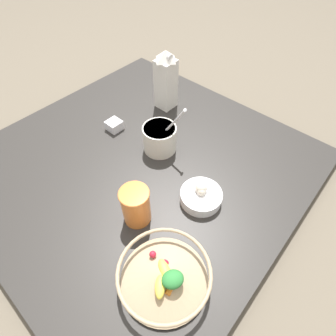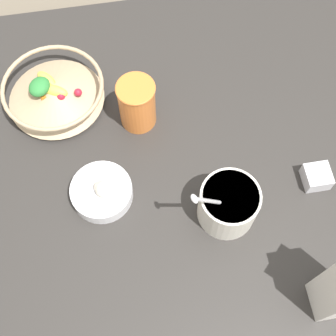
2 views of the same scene
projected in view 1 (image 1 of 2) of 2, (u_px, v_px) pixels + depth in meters
name	position (u px, v px, depth m)	size (l,w,h in m)	color
ground_plane	(141.00, 168.00, 1.00)	(6.00, 6.00, 0.00)	#665B4C
countertop	(140.00, 164.00, 0.98)	(1.10, 1.10, 0.04)	#2D2B28
fruit_bowl	(164.00, 275.00, 0.66)	(0.24, 0.24, 0.08)	tan
milk_carton	(166.00, 80.00, 1.08)	(0.07, 0.07, 0.25)	silver
yogurt_tub	(160.00, 137.00, 0.96)	(0.12, 0.16, 0.21)	silver
drinking_cup	(136.00, 205.00, 0.76)	(0.09, 0.09, 0.13)	orange
spice_jar	(114.00, 126.00, 1.07)	(0.06, 0.06, 0.04)	silver
garlic_bowl	(201.00, 196.00, 0.84)	(0.13, 0.13, 0.07)	white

